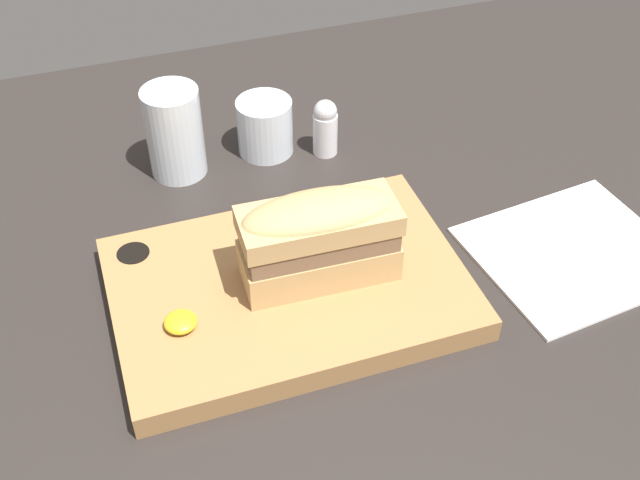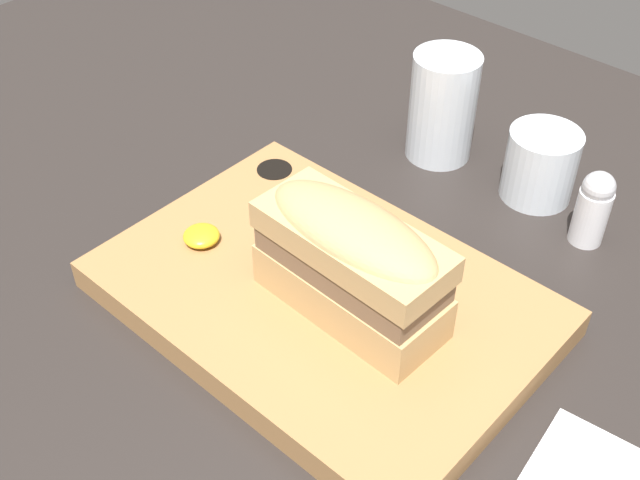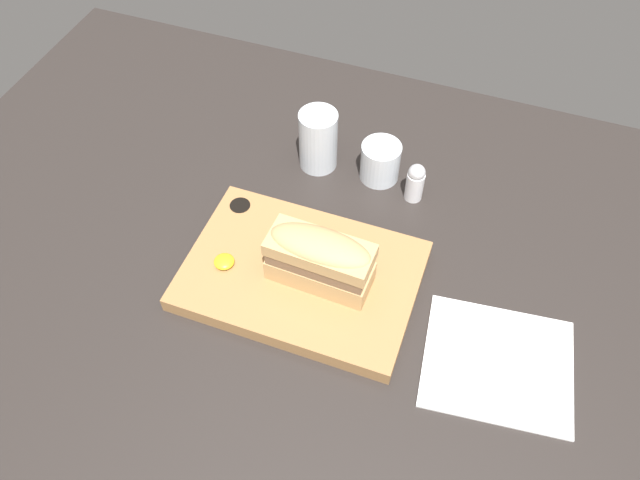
{
  "view_description": "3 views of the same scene",
  "coord_description": "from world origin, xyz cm",
  "px_view_note": "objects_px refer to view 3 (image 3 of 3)",
  "views": [
    {
      "loc": [
        -20.55,
        -60.86,
        62.44
      ],
      "look_at": [
        -2.03,
        -6.43,
        10.46
      ],
      "focal_mm": 45.0,
      "sensor_mm": 36.0,
      "label": 1
    },
    {
      "loc": [
        26.54,
        -39.9,
        51.19
      ],
      "look_at": [
        -3.93,
        -6.36,
        11.38
      ],
      "focal_mm": 45.0,
      "sensor_mm": 36.0,
      "label": 2
    },
    {
      "loc": [
        16.61,
        -55.66,
        83.72
      ],
      "look_at": [
        -2.71,
        -2.52,
        10.48
      ],
      "focal_mm": 35.0,
      "sensor_mm": 36.0,
      "label": 3
    }
  ],
  "objects_px": {
    "water_glass": "(318,143)",
    "serving_board": "(301,275)",
    "salt_shaker": "(415,182)",
    "sandwich": "(320,258)",
    "wine_glass": "(382,163)",
    "napkin": "(498,363)"
  },
  "relations": [
    {
      "from": "serving_board",
      "to": "sandwich",
      "type": "distance_m",
      "value": 0.07
    },
    {
      "from": "napkin",
      "to": "salt_shaker",
      "type": "xyz_separation_m",
      "value": [
        -0.2,
        0.27,
        0.04
      ]
    },
    {
      "from": "serving_board",
      "to": "sandwich",
      "type": "bearing_deg",
      "value": -6.1
    },
    {
      "from": "wine_glass",
      "to": "salt_shaker",
      "type": "bearing_deg",
      "value": -23.22
    },
    {
      "from": "water_glass",
      "to": "napkin",
      "type": "relative_size",
      "value": 0.5
    },
    {
      "from": "serving_board",
      "to": "sandwich",
      "type": "relative_size",
      "value": 2.25
    },
    {
      "from": "sandwich",
      "to": "wine_glass",
      "type": "xyz_separation_m",
      "value": [
        0.02,
        0.26,
        -0.05
      ]
    },
    {
      "from": "sandwich",
      "to": "napkin",
      "type": "distance_m",
      "value": 0.3
    },
    {
      "from": "wine_glass",
      "to": "napkin",
      "type": "bearing_deg",
      "value": -48.53
    },
    {
      "from": "water_glass",
      "to": "wine_glass",
      "type": "distance_m",
      "value": 0.12
    },
    {
      "from": "serving_board",
      "to": "salt_shaker",
      "type": "xyz_separation_m",
      "value": [
        0.12,
        0.23,
        0.02
      ]
    },
    {
      "from": "water_glass",
      "to": "serving_board",
      "type": "bearing_deg",
      "value": -75.93
    },
    {
      "from": "water_glass",
      "to": "wine_glass",
      "type": "relative_size",
      "value": 1.59
    },
    {
      "from": "serving_board",
      "to": "water_glass",
      "type": "bearing_deg",
      "value": 104.07
    },
    {
      "from": "salt_shaker",
      "to": "sandwich",
      "type": "bearing_deg",
      "value": -110.54
    },
    {
      "from": "water_glass",
      "to": "napkin",
      "type": "xyz_separation_m",
      "value": [
        0.38,
        -0.29,
        -0.05
      ]
    },
    {
      "from": "serving_board",
      "to": "wine_glass",
      "type": "bearing_deg",
      "value": 78.15
    },
    {
      "from": "water_glass",
      "to": "salt_shaker",
      "type": "xyz_separation_m",
      "value": [
        0.18,
        -0.02,
        -0.01
      ]
    },
    {
      "from": "serving_board",
      "to": "salt_shaker",
      "type": "distance_m",
      "value": 0.26
    },
    {
      "from": "sandwich",
      "to": "wine_glass",
      "type": "relative_size",
      "value": 2.22
    },
    {
      "from": "sandwich",
      "to": "wine_glass",
      "type": "bearing_deg",
      "value": 85.38
    },
    {
      "from": "water_glass",
      "to": "salt_shaker",
      "type": "distance_m",
      "value": 0.19
    }
  ]
}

